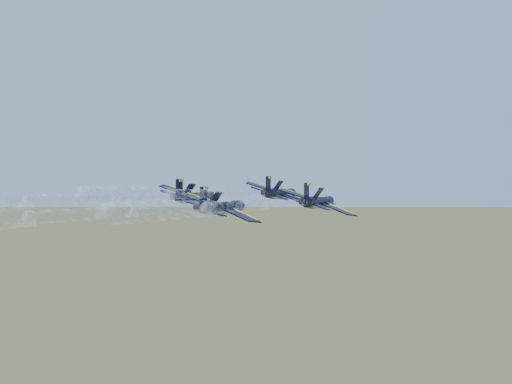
# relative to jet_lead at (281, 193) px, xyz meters

# --- Properties ---
(jet_lead) EXTENTS (12.27, 17.24, 5.00)m
(jet_lead) POSITION_rel_jet_lead_xyz_m (0.00, 0.00, 0.00)
(jet_lead) COLOR black
(jet_left) EXTENTS (12.27, 17.24, 5.00)m
(jet_left) POSITION_rel_jet_lead_xyz_m (-13.88, -7.86, 0.00)
(jet_left) COLOR black
(jet_right) EXTENTS (12.27, 17.24, 5.00)m
(jet_right) POSITION_rel_jet_lead_xyz_m (6.68, -13.37, 0.00)
(jet_right) COLOR black
(jet_slot) EXTENTS (12.27, 17.24, 5.00)m
(jet_slot) POSITION_rel_jet_lead_xyz_m (-7.58, -21.53, 0.00)
(jet_slot) COLOR black
(smoke_trail_lead) EXTENTS (16.41, 50.62, 2.07)m
(smoke_trail_lead) POSITION_rel_jet_lead_xyz_m (-11.25, -37.98, 0.04)
(smoke_trail_lead) COLOR white
(smoke_trail_left) EXTENTS (16.41, 50.62, 2.07)m
(smoke_trail_left) POSITION_rel_jet_lead_xyz_m (-25.13, -45.84, 0.04)
(smoke_trail_left) COLOR white
(smoke_trail_right) EXTENTS (16.41, 50.62, 2.07)m
(smoke_trail_right) POSITION_rel_jet_lead_xyz_m (-4.57, -51.36, 0.04)
(smoke_trail_right) COLOR white
(smoke_trail_slot) EXTENTS (16.41, 50.62, 2.07)m
(smoke_trail_slot) POSITION_rel_jet_lead_xyz_m (-18.83, -59.51, 0.04)
(smoke_trail_slot) COLOR white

